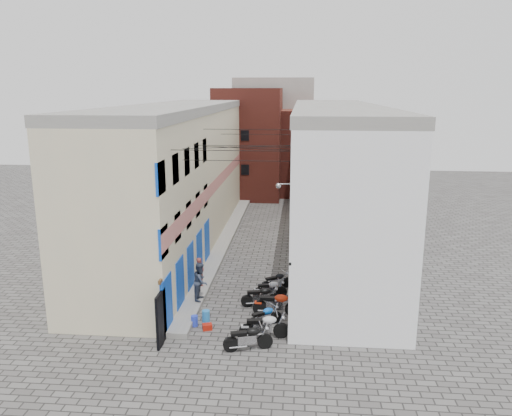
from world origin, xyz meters
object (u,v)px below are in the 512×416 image
(motorcycle_f, at_px, (270,288))
(person_a, at_px, (200,272))
(motorcycle_c, at_px, (264,316))
(motorcycle_e, at_px, (261,295))
(water_jug_near, at_px, (194,321))
(water_jug_far, at_px, (206,316))
(motorcycle_g, at_px, (276,280))
(motorcycle_d, at_px, (276,303))
(person_b, at_px, (201,281))
(red_crate, at_px, (207,327))
(motorcycle_a, at_px, (248,337))
(motorcycle_b, at_px, (264,325))

(motorcycle_f, relative_size, person_a, 1.12)
(motorcycle_c, distance_m, motorcycle_e, 2.05)
(water_jug_near, height_order, water_jug_far, water_jug_far)
(motorcycle_c, distance_m, person_a, 4.97)
(motorcycle_g, relative_size, person_a, 1.13)
(motorcycle_d, bearing_deg, water_jug_far, -71.63)
(person_b, distance_m, water_jug_far, 2.09)
(red_crate, bearing_deg, motorcycle_c, 12.12)
(motorcycle_c, distance_m, motorcycle_f, 3.06)
(motorcycle_a, distance_m, motorcycle_e, 4.09)
(person_b, relative_size, water_jug_far, 3.41)
(motorcycle_b, bearing_deg, person_b, -141.98)
(motorcycle_a, distance_m, motorcycle_b, 1.14)
(motorcycle_c, xyz_separation_m, motorcycle_e, (-0.31, 2.02, 0.06))
(motorcycle_e, relative_size, water_jug_near, 4.08)
(motorcycle_d, relative_size, water_jug_near, 4.58)
(motorcycle_a, relative_size, motorcycle_g, 1.15)
(motorcycle_b, xyz_separation_m, motorcycle_e, (-0.37, 3.09, -0.05))
(motorcycle_e, relative_size, person_a, 1.24)
(water_jug_near, bearing_deg, person_a, 97.35)
(motorcycle_d, xyz_separation_m, motorcycle_f, (-0.41, 1.94, -0.12))
(motorcycle_e, height_order, water_jug_near, motorcycle_e)
(motorcycle_d, bearing_deg, water_jug_near, -67.26)
(motorcycle_d, bearing_deg, motorcycle_b, -8.59)
(motorcycle_a, xyz_separation_m, motorcycle_e, (0.18, 4.08, -0.02))
(person_b, bearing_deg, person_a, 15.72)
(motorcycle_d, relative_size, motorcycle_e, 1.12)
(motorcycle_d, relative_size, person_a, 1.40)
(person_a, relative_size, water_jug_far, 2.88)
(motorcycle_c, relative_size, water_jug_far, 3.22)
(person_b, xyz_separation_m, water_jug_near, (0.15, -2.23, -0.92))
(motorcycle_b, height_order, motorcycle_e, motorcycle_b)
(motorcycle_b, bearing_deg, red_crate, -111.00)
(person_b, bearing_deg, red_crate, -159.87)
(motorcycle_e, distance_m, water_jug_near, 3.53)
(motorcycle_g, bearing_deg, person_a, -112.73)
(person_a, bearing_deg, water_jug_near, -156.50)
(motorcycle_a, relative_size, motorcycle_e, 1.04)
(motorcycle_a, xyz_separation_m, water_jug_near, (-2.52, 1.83, -0.34))
(motorcycle_g, bearing_deg, motorcycle_a, -38.98)
(motorcycle_f, bearing_deg, person_b, -84.52)
(motorcycle_c, distance_m, water_jug_far, 2.60)
(motorcycle_f, height_order, person_b, person_b)
(person_a, distance_m, water_jug_near, 3.84)
(motorcycle_g, bearing_deg, red_crate, -61.98)
(motorcycle_a, xyz_separation_m, red_crate, (-1.90, 1.55, -0.45))
(motorcycle_b, bearing_deg, motorcycle_a, -37.24)
(motorcycle_g, xyz_separation_m, water_jug_far, (-2.89, -3.90, -0.23))
(water_jug_far, relative_size, red_crate, 1.34)
(motorcycle_g, bearing_deg, person_b, -90.46)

